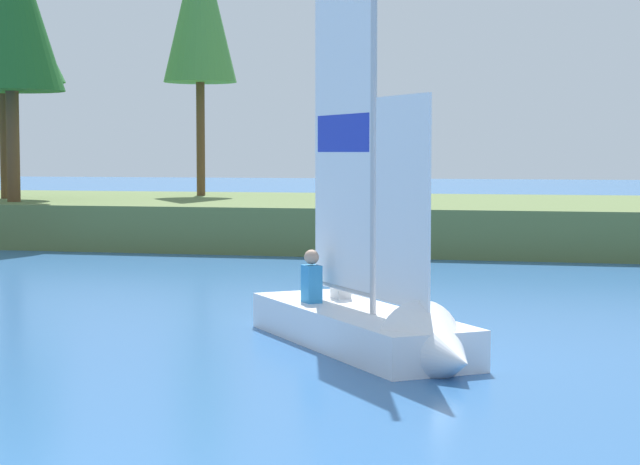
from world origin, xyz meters
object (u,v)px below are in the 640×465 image
Objects in this scene: shoreline_tree_midleft at (2,17)px; shoreline_tree_centre at (10,5)px; sailboat at (381,319)px; shoreline_tree_midright at (200,6)px.

shoreline_tree_centre is (1.29, -1.89, 0.07)m from shoreline_tree_midleft.
shoreline_tree_midleft reaches higher than sailboat.
sailboat is at bearing -48.50° from shoreline_tree_centre.
shoreline_tree_midright reaches higher than sailboat.
shoreline_tree_midleft is 1.27× the size of sailboat.
shoreline_tree_midright is (3.47, 5.32, 0.53)m from shoreline_tree_centre.
sailboat is (12.69, -14.35, -5.98)m from shoreline_tree_centre.
shoreline_tree_midright is at bearing 167.98° from sailboat.
shoreline_tree_centre reaches higher than shoreline_tree_midleft.
shoreline_tree_midleft is 0.86× the size of shoreline_tree_midright.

